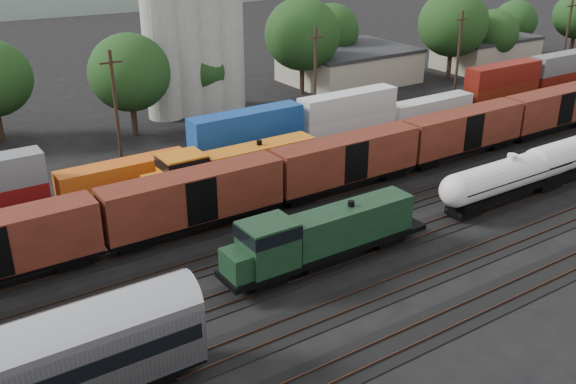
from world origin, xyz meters
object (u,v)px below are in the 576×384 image
tank_car_a (509,176)px  orange_locomotive (230,169)px  grain_silo (192,24)px  green_locomotive (318,237)px

tank_car_a → orange_locomotive: (-19.80, 15.00, 0.07)m
grain_silo → green_locomotive: bearing=-104.4°
grain_silo → orange_locomotive: bearing=-109.8°
green_locomotive → grain_silo: bearing=75.6°
orange_locomotive → grain_silo: size_ratio=0.64×
tank_car_a → grain_silo: 43.19m
orange_locomotive → grain_silo: grain_silo is taller
tank_car_a → orange_locomotive: bearing=142.9°
green_locomotive → orange_locomotive: bearing=85.7°
green_locomotive → orange_locomotive: (1.12, 15.00, 0.05)m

